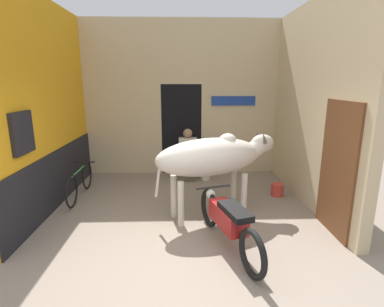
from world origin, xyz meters
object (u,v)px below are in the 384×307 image
(bucket, at_px, (277,190))
(cow, at_px, (214,157))
(plastic_stool, at_px, (206,170))
(motorcycle_near, at_px, (228,220))
(shopkeeper_seated, at_px, (188,153))
(bicycle, at_px, (80,182))

(bucket, bearing_deg, cow, -148.94)
(plastic_stool, bearing_deg, cow, -90.69)
(motorcycle_near, height_order, bucket, motorcycle_near)
(cow, relative_size, plastic_stool, 4.89)
(cow, height_order, motorcycle_near, cow)
(motorcycle_near, bearing_deg, cow, 94.86)
(motorcycle_near, relative_size, plastic_stool, 4.27)
(plastic_stool, height_order, bucket, plastic_stool)
(shopkeeper_seated, bearing_deg, bicycle, -154.91)
(bicycle, height_order, bucket, bicycle)
(cow, bearing_deg, bucket, 31.06)
(plastic_stool, bearing_deg, motorcycle_near, -88.71)
(cow, height_order, shopkeeper_seated, cow)
(cow, xyz_separation_m, motorcycle_near, (0.09, -1.11, -0.65))
(shopkeeper_seated, distance_m, bucket, 2.26)
(plastic_stool, bearing_deg, bicycle, -158.76)
(motorcycle_near, bearing_deg, bicycle, 143.46)
(shopkeeper_seated, height_order, bucket, shopkeeper_seated)
(cow, xyz_separation_m, plastic_stool, (0.02, 2.01, -0.83))
(cow, distance_m, plastic_stool, 2.18)
(motorcycle_near, height_order, bicycle, motorcycle_near)
(bicycle, bearing_deg, bucket, -1.04)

